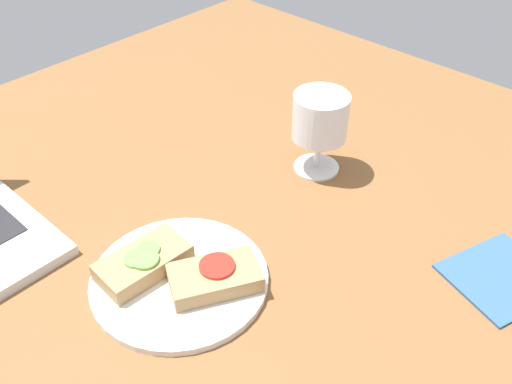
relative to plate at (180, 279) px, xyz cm
name	(u,v)px	position (x,y,z in cm)	size (l,w,h in cm)	color
wooden_table	(246,262)	(9.45, -2.74, -2.00)	(140.00, 140.00, 3.00)	brown
plate	(180,279)	(0.00, 0.00, 0.00)	(23.02, 23.02, 1.01)	silver
sandwich_with_cucumber	(143,262)	(-2.25, 4.26, 1.88)	(12.22, 7.00, 3.00)	#A88456
sandwich_with_tomato	(215,277)	(2.28, -4.27, 1.77)	(12.95, 11.11, 2.81)	#A88456
wine_glass	(320,120)	(31.75, 2.55, 8.63)	(8.71, 8.71, 13.45)	white
napkin	(502,277)	(29.15, -30.27, -0.30)	(13.22, 11.76, 0.40)	#33598C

